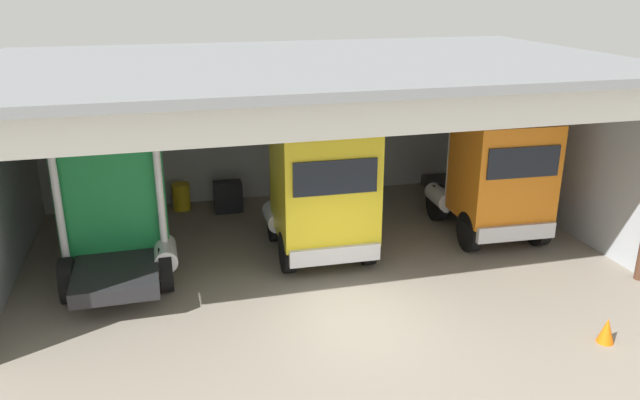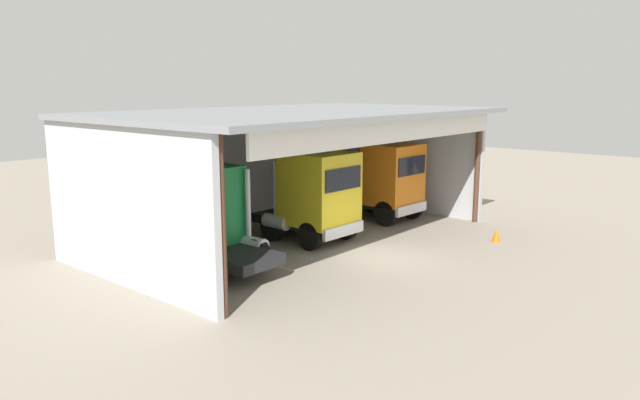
# 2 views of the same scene
# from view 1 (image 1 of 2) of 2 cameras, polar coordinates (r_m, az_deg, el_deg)

# --- Properties ---
(ground_plane) EXTENTS (80.00, 80.00, 0.00)m
(ground_plane) POSITION_cam_1_polar(r_m,az_deg,el_deg) (14.26, 3.26, -10.98)
(ground_plane) COLOR gray
(ground_plane) RESTS_ON ground
(workshop_shed) EXTENTS (16.40, 10.05, 5.32)m
(workshop_shed) POSITION_cam_1_polar(r_m,az_deg,el_deg) (17.79, -1.79, 8.22)
(workshop_shed) COLOR #ADB2B7
(workshop_shed) RESTS_ON ground
(truck_green_center_right_bay) EXTENTS (2.75, 4.45, 3.58)m
(truck_green_center_right_bay) POSITION_cam_1_polar(r_m,az_deg,el_deg) (16.60, -18.29, -0.28)
(truck_green_center_right_bay) COLOR #197F3D
(truck_green_center_right_bay) RESTS_ON ground
(truck_yellow_yard_outside) EXTENTS (2.65, 4.54, 3.67)m
(truck_yellow_yard_outside) POSITION_cam_1_polar(r_m,az_deg,el_deg) (16.56, 0.08, 0.94)
(truck_yellow_yard_outside) COLOR yellow
(truck_yellow_yard_outside) RESTS_ON ground
(truck_orange_left_bay) EXTENTS (2.62, 5.12, 3.61)m
(truck_orange_left_bay) POSITION_cam_1_polar(r_m,az_deg,el_deg) (18.60, 15.73, 1.98)
(truck_orange_left_bay) COLOR orange
(truck_orange_left_bay) RESTS_ON ground
(oil_drum) EXTENTS (0.58, 0.58, 0.88)m
(oil_drum) POSITION_cam_1_polar(r_m,az_deg,el_deg) (21.10, -12.59, 0.31)
(oil_drum) COLOR gold
(oil_drum) RESTS_ON ground
(tool_cart) EXTENTS (0.90, 0.60, 1.00)m
(tool_cart) POSITION_cam_1_polar(r_m,az_deg,el_deg) (20.64, -8.42, 0.32)
(tool_cart) COLOR black
(tool_cart) RESTS_ON ground
(traffic_cone) EXTENTS (0.36, 0.36, 0.56)m
(traffic_cone) POSITION_cam_1_polar(r_m,az_deg,el_deg) (14.64, 24.78, -10.80)
(traffic_cone) COLOR orange
(traffic_cone) RESTS_ON ground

